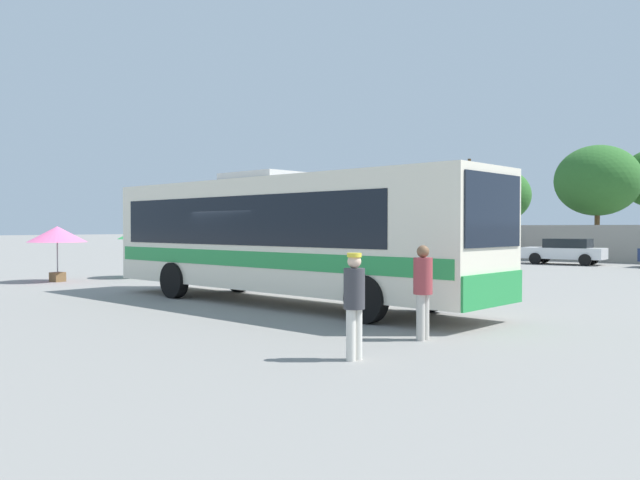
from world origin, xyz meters
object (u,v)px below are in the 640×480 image
vendor_umbrella_near_gate_green (144,233)px  coach_bus_cream_green (281,233)px  attendant_by_bus_door (423,287)px  roadside_tree_midright (598,181)px  passenger_waiting_on_apron (354,299)px  parked_car_leftmost_black (386,246)px  parked_car_second_maroon (463,249)px  roadside_tree_midleft (498,196)px  vendor_umbrella_secondary_pink (57,235)px  parked_car_third_white (565,251)px  roadside_tree_left (364,199)px  utility_pole_near (469,205)px

vendor_umbrella_near_gate_green → coach_bus_cream_green: bearing=-16.4°
attendant_by_bus_door → roadside_tree_midright: (-5.78, 32.60, 4.06)m
coach_bus_cream_green → passenger_waiting_on_apron: 7.58m
parked_car_leftmost_black → parked_car_second_maroon: (5.66, -0.27, -0.04)m
roadside_tree_midleft → attendant_by_bus_door: bearing=-68.9°
coach_bus_cream_green → vendor_umbrella_secondary_pink: size_ratio=5.70×
parked_car_third_white → roadside_tree_midright: bearing=91.4°
parked_car_second_maroon → roadside_tree_midleft: (-2.40, 10.83, 3.69)m
parked_car_third_white → roadside_tree_midleft: roadside_tree_midleft is taller
parked_car_leftmost_black → roadside_tree_midleft: bearing=72.9°
parked_car_leftmost_black → roadside_tree_midright: roadside_tree_midright is taller
parked_car_second_maroon → roadside_tree_left: (-14.08, 9.83, 3.72)m
passenger_waiting_on_apron → parked_car_second_maroon: bearing=112.8°
vendor_umbrella_near_gate_green → vendor_umbrella_secondary_pink: vendor_umbrella_near_gate_green is taller
vendor_umbrella_secondary_pink → utility_pole_near: bearing=85.1°
passenger_waiting_on_apron → parked_car_leftmost_black: 32.32m
roadside_tree_left → coach_bus_cream_green: bearing=-58.6°
vendor_umbrella_near_gate_green → utility_pole_near: size_ratio=0.31×
vendor_umbrella_secondary_pink → parked_car_third_white: size_ratio=0.50×
coach_bus_cream_green → roadside_tree_midright: roadside_tree_midright is taller
coach_bus_cream_green → parked_car_second_maroon: coach_bus_cream_green is taller
passenger_waiting_on_apron → vendor_umbrella_near_gate_green: (-16.19, 7.78, 0.88)m
vendor_umbrella_near_gate_green → attendant_by_bus_door: bearing=-19.0°
attendant_by_bus_door → vendor_umbrella_near_gate_green: bearing=161.0°
vendor_umbrella_secondary_pink → parked_car_leftmost_black: vendor_umbrella_secondary_pink is taller
parked_car_leftmost_black → parked_car_second_maroon: 5.66m
passenger_waiting_on_apron → roadside_tree_left: size_ratio=0.28×
passenger_waiting_on_apron → roadside_tree_midleft: roadside_tree_midleft is taller
passenger_waiting_on_apron → vendor_umbrella_secondary_pink: vendor_umbrella_secondary_pink is taller
attendant_by_bus_door → parked_car_third_white: attendant_by_bus_door is taller
roadside_tree_midleft → roadside_tree_midright: roadside_tree_midright is taller
vendor_umbrella_near_gate_green → vendor_umbrella_secondary_pink: 3.39m
utility_pole_near → roadside_tree_left: utility_pole_near is taller
parked_car_leftmost_black → vendor_umbrella_near_gate_green: bearing=-87.4°
vendor_umbrella_secondary_pink → parked_car_second_maroon: vendor_umbrella_secondary_pink is taller
coach_bus_cream_green → vendor_umbrella_near_gate_green: coach_bus_cream_green is taller
passenger_waiting_on_apron → attendant_by_bus_door: bearing=91.1°
passenger_waiting_on_apron → coach_bus_cream_green: bearing=141.0°
parked_car_leftmost_black → roadside_tree_midleft: (3.26, 10.56, 3.66)m
attendant_by_bus_door → vendor_umbrella_near_gate_green: vendor_umbrella_near_gate_green is taller
parked_car_third_white → utility_pole_near: bearing=143.7°
vendor_umbrella_near_gate_green → parked_car_second_maroon: 19.98m
vendor_umbrella_secondary_pink → parked_car_leftmost_black: 22.95m
utility_pole_near → vendor_umbrella_secondary_pink: bearing=-94.9°
parked_car_second_maroon → utility_pole_near: 8.44m
vendor_umbrella_secondary_pink → roadside_tree_midleft: roadside_tree_midleft is taller
utility_pole_near → parked_car_leftmost_black: bearing=-110.2°
coach_bus_cream_green → vendor_umbrella_near_gate_green: (-10.34, 3.05, -0.09)m
coach_bus_cream_green → parked_car_leftmost_black: 25.35m
vendor_umbrella_secondary_pink → roadside_tree_midleft: size_ratio=0.33×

